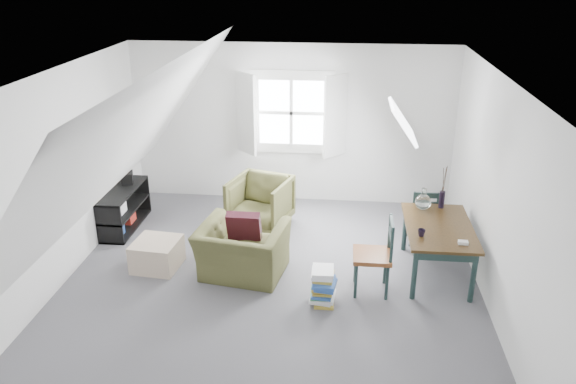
# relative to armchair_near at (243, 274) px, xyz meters

# --- Properties ---
(floor) EXTENTS (5.50, 5.50, 0.00)m
(floor) POSITION_rel_armchair_near_xyz_m (0.37, -0.29, 0.00)
(floor) COLOR #555459
(floor) RESTS_ON ground
(ceiling) EXTENTS (5.50, 5.50, 0.00)m
(ceiling) POSITION_rel_armchair_near_xyz_m (0.37, -0.29, 2.50)
(ceiling) COLOR white
(ceiling) RESTS_ON wall_back
(wall_back) EXTENTS (5.00, 0.00, 5.00)m
(wall_back) POSITION_rel_armchair_near_xyz_m (0.37, 2.46, 1.25)
(wall_back) COLOR silver
(wall_back) RESTS_ON ground
(wall_front) EXTENTS (5.00, 0.00, 5.00)m
(wall_front) POSITION_rel_armchair_near_xyz_m (0.37, -3.04, 1.25)
(wall_front) COLOR silver
(wall_front) RESTS_ON ground
(wall_left) EXTENTS (0.00, 5.50, 5.50)m
(wall_left) POSITION_rel_armchair_near_xyz_m (-2.13, -0.29, 1.25)
(wall_left) COLOR silver
(wall_left) RESTS_ON ground
(wall_right) EXTENTS (0.00, 5.50, 5.50)m
(wall_right) POSITION_rel_armchair_near_xyz_m (2.87, -0.29, 1.25)
(wall_right) COLOR silver
(wall_right) RESTS_ON ground
(slope_left) EXTENTS (3.19, 5.50, 4.48)m
(slope_left) POSITION_rel_armchair_near_xyz_m (-1.18, -0.29, 1.78)
(slope_left) COLOR white
(slope_left) RESTS_ON wall_left
(slope_right) EXTENTS (3.19, 5.50, 4.48)m
(slope_right) POSITION_rel_armchair_near_xyz_m (1.92, -0.29, 1.78)
(slope_right) COLOR white
(slope_right) RESTS_ON wall_right
(dormer_window) EXTENTS (1.71, 0.35, 1.30)m
(dormer_window) POSITION_rel_armchair_near_xyz_m (0.37, 2.38, 1.45)
(dormer_window) COLOR white
(dormer_window) RESTS_ON wall_back
(skylight) EXTENTS (0.35, 0.75, 0.47)m
(skylight) POSITION_rel_armchair_near_xyz_m (1.92, 1.01, 1.75)
(skylight) COLOR white
(skylight) RESTS_ON slope_right
(armchair_near) EXTENTS (1.15, 1.05, 0.66)m
(armchair_near) POSITION_rel_armchair_near_xyz_m (0.00, 0.00, 0.00)
(armchair_near) COLOR #454623
(armchair_near) RESTS_ON floor
(armchair_far) EXTENTS (0.99, 1.01, 0.74)m
(armchair_far) POSITION_rel_armchair_near_xyz_m (0.01, 1.40, 0.00)
(armchair_far) COLOR #454623
(armchair_far) RESTS_ON floor
(throw_pillow) EXTENTS (0.42, 0.25, 0.43)m
(throw_pillow) POSITION_rel_armchair_near_xyz_m (0.00, 0.15, 0.58)
(throw_pillow) COLOR #3B101A
(throw_pillow) RESTS_ON armchair_near
(ottoman) EXTENTS (0.60, 0.60, 0.36)m
(ottoman) POSITION_rel_armchair_near_xyz_m (-1.12, 0.08, 0.18)
(ottoman) COLOR #BBA58C
(ottoman) RESTS_ON floor
(dining_table) EXTENTS (0.80, 1.33, 0.66)m
(dining_table) POSITION_rel_armchair_near_xyz_m (2.37, 0.27, 0.58)
(dining_table) COLOR #312110
(dining_table) RESTS_ON floor
(demijohn) EXTENTS (0.20, 0.20, 0.29)m
(demijohn) POSITION_rel_armchair_near_xyz_m (2.22, 0.72, 0.78)
(demijohn) COLOR silver
(demijohn) RESTS_ON dining_table
(vase_twigs) EXTENTS (0.07, 0.08, 0.56)m
(vase_twigs) POSITION_rel_armchair_near_xyz_m (2.47, 0.82, 0.79)
(vase_twigs) COLOR black
(vase_twigs) RESTS_ON dining_table
(cup) EXTENTS (0.09, 0.09, 0.08)m
(cup) POSITION_rel_armchair_near_xyz_m (2.12, -0.03, 0.66)
(cup) COLOR black
(cup) RESTS_ON dining_table
(paper_box) EXTENTS (0.11, 0.08, 0.04)m
(paper_box) POSITION_rel_armchair_near_xyz_m (2.57, -0.18, 0.68)
(paper_box) COLOR white
(paper_box) RESTS_ON dining_table
(dining_chair_far) EXTENTS (0.38, 0.38, 0.81)m
(dining_chair_far) POSITION_rel_armchair_near_xyz_m (2.30, 1.09, 0.42)
(dining_chair_far) COLOR brown
(dining_chair_far) RESTS_ON floor
(dining_chair_near) EXTENTS (0.44, 0.44, 0.93)m
(dining_chair_near) POSITION_rel_armchair_near_xyz_m (1.60, -0.21, 0.49)
(dining_chair_near) COLOR brown
(dining_chair_near) RESTS_ON floor
(media_shelf) EXTENTS (0.38, 1.15, 0.59)m
(media_shelf) POSITION_rel_armchair_near_xyz_m (-1.96, 1.12, 0.27)
(media_shelf) COLOR black
(media_shelf) RESTS_ON floor
(electronics_box) EXTENTS (0.22, 0.26, 0.18)m
(electronics_box) POSITION_rel_armchair_near_xyz_m (-1.96, 1.41, 0.67)
(electronics_box) COLOR black
(electronics_box) RESTS_ON media_shelf
(magazine_stack) EXTENTS (0.32, 0.38, 0.42)m
(magazine_stack) POSITION_rel_armchair_near_xyz_m (1.02, -0.52, 0.21)
(magazine_stack) COLOR #B29933
(magazine_stack) RESTS_ON floor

